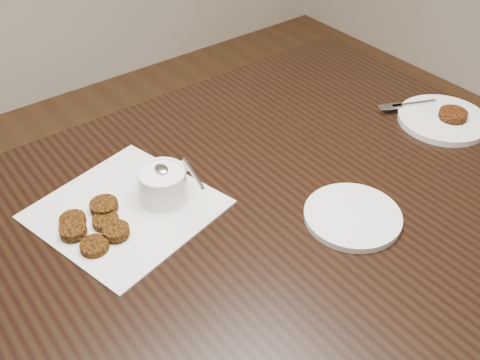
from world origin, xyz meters
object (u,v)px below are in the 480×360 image
table (229,340)px  napkin (126,209)px  plate_empty (353,216)px  sauce_ramekin (161,171)px  plate_with_patty (444,117)px

table → napkin: 0.42m
napkin → plate_empty: (0.32, -0.28, 0.00)m
napkin → sauce_ramekin: 0.10m
table → sauce_ramekin: size_ratio=11.19×
napkin → sauce_ramekin: (0.07, -0.02, 0.07)m
napkin → plate_with_patty: plate_with_patty is taller
table → sauce_ramekin: 0.46m
plate_with_patty → napkin: bearing=166.6°
napkin → plate_empty: bearing=-40.6°
sauce_ramekin → plate_empty: sauce_ramekin is taller
sauce_ramekin → plate_empty: (0.25, -0.26, -0.06)m
plate_with_patty → plate_empty: bearing=-165.8°
table → plate_with_patty: 0.71m
table → sauce_ramekin: sauce_ramekin is taller
napkin → sauce_ramekin: sauce_ramekin is taller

